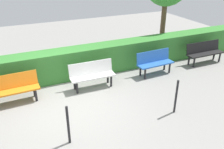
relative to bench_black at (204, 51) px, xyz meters
name	(u,v)px	position (x,y,z in m)	size (l,w,h in m)	color
ground_plane	(70,107)	(5.88, 0.96, -0.48)	(21.23, 21.23, 0.00)	gray
bench_black	(204,51)	(0.00, 0.00, 0.00)	(1.64, 0.47, 0.86)	black
bench_blue	(155,62)	(2.42, 0.05, -0.01)	(1.41, 0.51, 0.86)	blue
bench_white	(92,74)	(4.87, 0.08, 0.00)	(1.48, 0.48, 0.86)	white
bench_orange	(14,88)	(7.28, 0.02, 0.00)	(1.43, 0.51, 0.86)	orange
hedge_row	(84,61)	(4.82, -0.94, 0.04)	(17.23, 0.73, 1.05)	#387F33
railing_post_mid	(176,97)	(3.29, 2.40, 0.02)	(0.06, 0.06, 1.00)	black
railing_post_far	(68,125)	(6.28, 2.40, 0.02)	(0.06, 0.06, 1.00)	black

